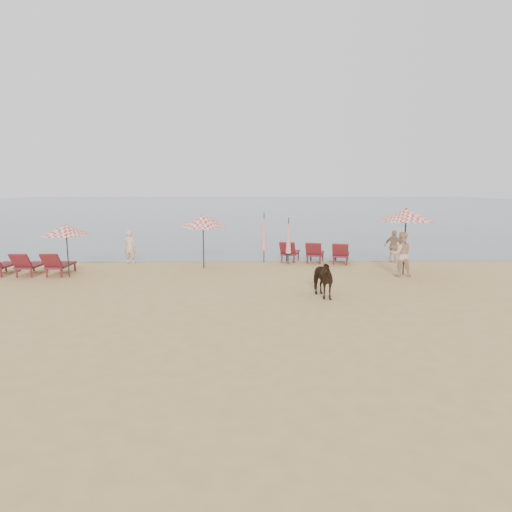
{
  "coord_description": "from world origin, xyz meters",
  "views": [
    {
      "loc": [
        -0.28,
        -10.22,
        3.55
      ],
      "look_at": [
        0.0,
        5.0,
        1.1
      ],
      "focal_mm": 30.0,
      "sensor_mm": 36.0,
      "label": 1
    }
  ],
  "objects": [
    {
      "name": "beachgoer_left",
      "position": [
        -5.83,
        9.73,
        0.79
      ],
      "size": [
        0.62,
        0.46,
        1.58
      ],
      "primitive_type": "imported",
      "rotation": [
        0.0,
        0.0,
        2.99
      ],
      "color": "#D9A887",
      "rests_on": "ground"
    },
    {
      "name": "umbrella_open_left_a",
      "position": [
        -7.44,
        6.65,
        1.89
      ],
      "size": [
        1.85,
        1.85,
        2.1
      ],
      "rotation": [
        0.0,
        0.0,
        -0.2
      ],
      "color": "black",
      "rests_on": "ground"
    },
    {
      "name": "umbrella_open_right",
      "position": [
        6.1,
        6.93,
        2.45
      ],
      "size": [
        2.23,
        2.23,
        2.72
      ],
      "rotation": [
        0.0,
        0.0,
        0.32
      ],
      "color": "black",
      "rests_on": "ground"
    },
    {
      "name": "lounger_cluster_right",
      "position": [
        2.9,
        9.87,
        0.48
      ],
      "size": [
        3.54,
        2.62,
        0.7
      ],
      "rotation": [
        0.0,
        0.0,
        -0.26
      ],
      "color": "maroon",
      "rests_on": "ground"
    },
    {
      "name": "cow",
      "position": [
        2.05,
        3.35,
        0.62
      ],
      "size": [
        1.04,
        1.6,
        1.24
      ],
      "primitive_type": "imported",
      "rotation": [
        0.0,
        0.0,
        0.27
      ],
      "color": "black",
      "rests_on": "ground"
    },
    {
      "name": "sea",
      "position": [
        0.0,
        80.0,
        0.0
      ],
      "size": [
        160.0,
        140.0,
        0.06
      ],
      "primitive_type": "cube",
      "color": "#51606B",
      "rests_on": "ground"
    },
    {
      "name": "beachgoer_right_b",
      "position": [
        6.64,
        9.74,
        0.78
      ],
      "size": [
        0.97,
        0.85,
        1.57
      ],
      "primitive_type": "imported",
      "rotation": [
        0.0,
        0.0,
        2.52
      ],
      "color": "tan",
      "rests_on": "ground"
    },
    {
      "name": "umbrella_closed_right",
      "position": [
        1.58,
        9.37,
        1.33
      ],
      "size": [
        0.26,
        0.26,
        2.16
      ],
      "rotation": [
        0.0,
        0.0,
        -0.23
      ],
      "color": "black",
      "rests_on": "ground"
    },
    {
      "name": "umbrella_open_left_b",
      "position": [
        -2.26,
        8.48,
        2.12
      ],
      "size": [
        1.92,
        1.96,
        2.45
      ],
      "rotation": [
        0.0,
        0.0,
        -0.4
      ],
      "color": "black",
      "rests_on": "ground"
    },
    {
      "name": "beachgoer_right_a",
      "position": [
        5.86,
        6.6,
        0.89
      ],
      "size": [
        0.92,
        0.74,
        1.79
      ],
      "primitive_type": "imported",
      "rotation": [
        0.0,
        0.0,
        3.07
      ],
      "color": "tan",
      "rests_on": "ground"
    },
    {
      "name": "umbrella_closed_left",
      "position": [
        0.47,
        9.87,
        1.46
      ],
      "size": [
        0.29,
        0.29,
        2.38
      ],
      "rotation": [
        0.0,
        0.0,
        -0.16
      ],
      "color": "black",
      "rests_on": "ground"
    },
    {
      "name": "lounger_cluster_left",
      "position": [
        -9.79,
        7.02,
        0.47
      ],
      "size": [
        4.29,
        1.86,
        0.68
      ],
      "rotation": [
        0.0,
        0.0,
        -0.01
      ],
      "color": "maroon",
      "rests_on": "ground"
    },
    {
      "name": "ground",
      "position": [
        0.0,
        0.0,
        0.0
      ],
      "size": [
        120.0,
        120.0,
        0.0
      ],
      "primitive_type": "plane",
      "color": "tan",
      "rests_on": "ground"
    }
  ]
}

